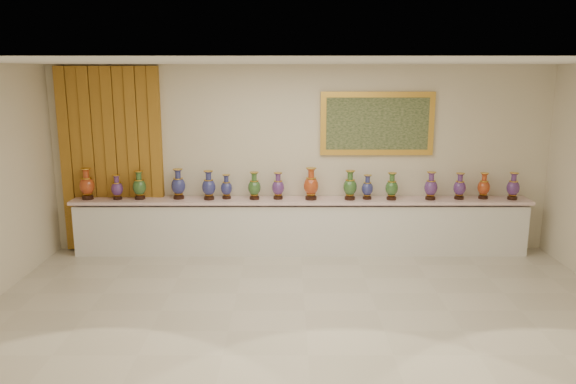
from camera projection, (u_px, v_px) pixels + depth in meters
name	position (u px, v px, depth m)	size (l,w,h in m)	color
ground	(305.00, 311.00, 6.92)	(8.00, 8.00, 0.00)	beige
room	(154.00, 154.00, 8.97)	(8.00, 8.00, 8.00)	beige
counter	(301.00, 227.00, 9.05)	(7.28, 0.48, 0.90)	white
vase_0	(87.00, 185.00, 8.88)	(0.27, 0.27, 0.50)	black
vase_1	(117.00, 188.00, 8.88)	(0.20, 0.20, 0.39)	black
vase_2	(139.00, 186.00, 8.89)	(0.25, 0.25, 0.46)	black
vase_3	(178.00, 185.00, 8.92)	(0.27, 0.27, 0.48)	black
vase_4	(209.00, 187.00, 8.86)	(0.23, 0.23, 0.46)	black
vase_5	(226.00, 188.00, 8.93)	(0.21, 0.21, 0.39)	black
vase_6	(254.00, 187.00, 8.88)	(0.23, 0.23, 0.44)	black
vase_7	(278.00, 187.00, 8.91)	(0.25, 0.25, 0.43)	black
vase_8	(311.00, 185.00, 8.86)	(0.25, 0.25, 0.51)	black
vase_9	(350.00, 187.00, 8.86)	(0.28, 0.28, 0.47)	black
vase_10	(367.00, 188.00, 8.90)	(0.24, 0.24, 0.39)	black
vase_11	(392.00, 188.00, 8.85)	(0.26, 0.26, 0.43)	black
vase_12	(431.00, 187.00, 8.86)	(0.22, 0.22, 0.45)	black
vase_13	(460.00, 187.00, 8.89)	(0.25, 0.25, 0.42)	black
vase_14	(484.00, 187.00, 8.93)	(0.25, 0.25, 0.42)	black
vase_15	(513.00, 187.00, 8.87)	(0.21, 0.21, 0.43)	black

